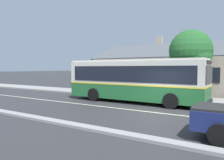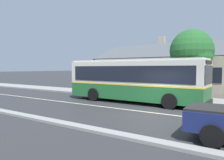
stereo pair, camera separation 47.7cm
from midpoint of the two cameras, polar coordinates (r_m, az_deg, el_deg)
The scene contains 9 objects.
ground_plane at distance 12.92m, azimuth 11.79°, elevation -8.40°, with size 300.00×300.00×0.00m, color #2D2D30.
sidewalk_far at distance 18.53m, azimuth 18.83°, elevation -4.77°, with size 60.00×3.00×0.15m, color gray.
curb_near at distance 8.81m, azimuth -0.26°, elevation -13.41°, with size 60.00×0.50×0.12m, color gray.
lane_divider_stripe at distance 12.92m, azimuth 11.79°, elevation -8.38°, with size 60.00×0.16×0.01m, color beige.
community_building at distance 25.54m, azimuth 27.48°, elevation 1.32°, with size 26.31×10.34×6.50m.
transit_bus at distance 16.50m, azimuth 6.57°, elevation 0.14°, with size 10.57×2.87×3.19m.
bench_by_building at distance 22.91m, azimuth -7.92°, elevation -1.92°, with size 1.57×0.51×0.94m.
bench_down_street at distance 20.67m, azimuth 1.72°, elevation -2.39°, with size 1.84×0.51×0.94m.
street_tree_primary at distance 18.85m, azimuth 21.03°, elevation 6.67°, with size 3.45×3.45×5.69m.
Camera 2 is at (4.94, -11.61, 2.57)m, focal length 35.00 mm.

